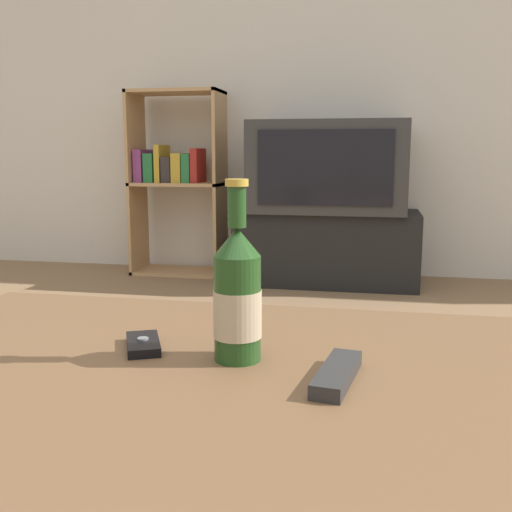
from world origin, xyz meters
The scene contains 8 objects.
back_wall centered at (0.00, 3.02, 1.30)m, with size 8.00×0.05×2.60m.
coffee_table centered at (0.00, 0.00, 0.39)m, with size 1.07×0.75×0.46m.
tv_stand centered at (-0.04, 2.71, 0.21)m, with size 1.04×0.48×0.42m.
television centered at (-0.04, 2.71, 0.67)m, with size 0.87×0.57×0.51m.
bookshelf centered at (-0.99, 2.81, 0.60)m, with size 0.56×0.30×1.12m.
beer_bottle centered at (0.04, 0.06, 0.55)m, with size 0.07×0.07×0.26m.
cell_phone centered at (-0.11, 0.08, 0.47)m, with size 0.09×0.11×0.02m.
remote_control centered at (0.19, 0.00, 0.47)m, with size 0.06×0.15×0.02m.
Camera 1 is at (0.23, -0.75, 0.76)m, focal length 42.00 mm.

